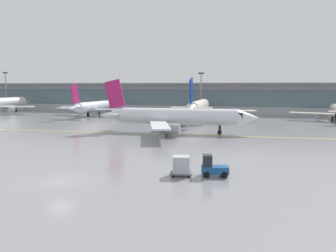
% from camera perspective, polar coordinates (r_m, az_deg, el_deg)
% --- Properties ---
extents(ground_plane, '(400.00, 400.00, 0.00)m').
position_cam_1_polar(ground_plane, '(34.46, -16.97, -8.44)').
color(ground_plane, gray).
extents(taxiway_centreline_stripe, '(109.79, 7.49, 0.01)m').
position_cam_1_polar(taxiway_centreline_stripe, '(63.46, 1.25, -1.38)').
color(taxiway_centreline_stripe, yellow).
rests_on(taxiway_centreline_stripe, ground_plane).
extents(terminal_concourse, '(210.22, 11.00, 9.60)m').
position_cam_1_polar(terminal_concourse, '(115.79, 6.48, 4.60)').
color(terminal_concourse, '#B2B7BC').
rests_on(terminal_concourse, ground_plane).
extents(gate_airplane_1, '(25.74, 27.65, 9.17)m').
position_cam_1_polar(gate_airplane_1, '(104.97, -11.57, 3.12)').
color(gate_airplane_1, silver).
rests_on(gate_airplane_1, ground_plane).
extents(gate_airplane_2, '(29.89, 32.17, 10.66)m').
position_cam_1_polar(gate_airplane_2, '(93.01, 4.95, 3.09)').
color(gate_airplane_2, silver).
rests_on(gate_airplane_2, ground_plane).
extents(taxiing_regional_jet, '(30.24, 28.06, 10.01)m').
position_cam_1_polar(taxiing_regional_jet, '(65.12, 1.35, 1.47)').
color(taxiing_regional_jet, silver).
rests_on(taxiing_regional_jet, ground_plane).
extents(baggage_tug, '(2.84, 2.07, 2.10)m').
position_cam_1_polar(baggage_tug, '(34.64, 7.22, -6.61)').
color(baggage_tug, '#194C8C').
rests_on(baggage_tug, ground_plane).
extents(cargo_dolly_lead, '(2.39, 2.01, 1.94)m').
position_cam_1_polar(cargo_dolly_lead, '(34.52, 2.15, -6.33)').
color(cargo_dolly_lead, '#595B60').
rests_on(cargo_dolly_lead, ground_plane).
extents(apron_light_mast_0, '(1.80, 0.36, 13.53)m').
position_cam_1_polar(apron_light_mast_0, '(138.27, -24.68, 5.40)').
color(apron_light_mast_0, gray).
rests_on(apron_light_mast_0, ground_plane).
extents(apron_light_mast_1, '(1.80, 0.36, 12.72)m').
position_cam_1_polar(apron_light_mast_1, '(107.96, 5.36, 5.60)').
color(apron_light_mast_1, gray).
rests_on(apron_light_mast_1, ground_plane).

